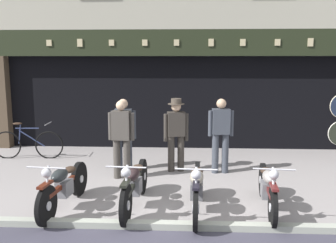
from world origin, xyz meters
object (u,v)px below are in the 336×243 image
advert_board_far (59,82)px  leaning_bicycle (28,144)px  motorcycle_center_right (268,187)px  salesman_left (124,131)px  shopkeeper_center (176,131)px  assistant_far_right (121,136)px  motorcycle_center_left (135,184)px  motorcycle_left (64,185)px  salesman_right (221,132)px  advert_board_near (94,82)px  motorcycle_center (197,187)px

advert_board_far → leaning_bicycle: size_ratio=0.61×
motorcycle_center_right → leaning_bicycle: size_ratio=1.09×
salesman_left → shopkeeper_center: shopkeeper_center is taller
assistant_far_right → leaning_bicycle: size_ratio=0.93×
motorcycle_center_left → assistant_far_right: assistant_far_right is taller
motorcycle_center_right → shopkeeper_center: (-1.59, 2.19, 0.51)m
motorcycle_center_left → assistant_far_right: 1.75m
motorcycle_center_left → shopkeeper_center: bearing=-102.9°
motorcycle_left → salesman_right: size_ratio=1.17×
advert_board_near → motorcycle_center_right: bearing=-48.7°
salesman_left → advert_board_far: size_ratio=1.48×
motorcycle_center → salesman_left: salesman_left is taller
motorcycle_center → advert_board_near: 5.67m
leaning_bicycle → motorcycle_center_left: bearing=42.9°
motorcycle_left → motorcycle_center_left: (1.18, 0.11, 0.01)m
motorcycle_center → advert_board_far: size_ratio=1.80×
advert_board_near → motorcycle_left: bearing=-82.7°
leaning_bicycle → motorcycle_center: bearing=49.7°
motorcycle_center → shopkeeper_center: (-0.41, 2.33, 0.49)m
salesman_left → leaning_bicycle: size_ratio=0.91×
motorcycle_center_left → advert_board_near: bearing=-65.4°
salesman_left → assistant_far_right: size_ratio=0.98×
salesman_left → leaning_bicycle: bearing=-24.7°
motorcycle_center → salesman_left: (-1.59, 2.34, 0.48)m
advert_board_near → motorcycle_center_left: bearing=-68.7°
motorcycle_center_left → shopkeeper_center: 2.33m
assistant_far_right → leaning_bicycle: 3.13m
motorcycle_left → salesman_right: 3.62m
salesman_left → salesman_right: bearing=171.9°
advert_board_far → motorcycle_left: bearing=-70.9°
motorcycle_left → salesman_right: salesman_right is taller
advert_board_near → advert_board_far: size_ratio=0.85×
motorcycle_center_left → assistant_far_right: (-0.49, 1.60, 0.50)m
advert_board_near → leaning_bicycle: bearing=-133.9°
motorcycle_left → advert_board_near: 4.93m
shopkeeper_center → leaning_bicycle: 3.96m
motorcycle_center_left → advert_board_far: (-2.80, 4.56, 1.43)m
shopkeeper_center → leaning_bicycle: bearing=-25.0°
shopkeeper_center → advert_board_far: advert_board_far is taller
advert_board_near → motorcycle_center: bearing=-59.0°
shopkeeper_center → advert_board_near: size_ratio=1.75×
motorcycle_left → motorcycle_center: 2.22m
salesman_left → advert_board_far: advert_board_far is taller
shopkeeper_center → assistant_far_right: bearing=16.0°
shopkeeper_center → salesman_right: 0.99m
motorcycle_center_left → motorcycle_center_right: 2.22m
advert_board_far → shopkeeper_center: bearing=-34.6°
motorcycle_center → leaning_bicycle: size_ratio=1.10×
advert_board_far → motorcycle_center: bearing=-50.7°
motorcycle_center_left → motorcycle_center: size_ratio=1.05×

